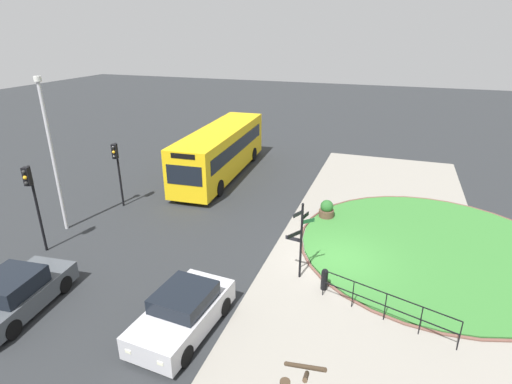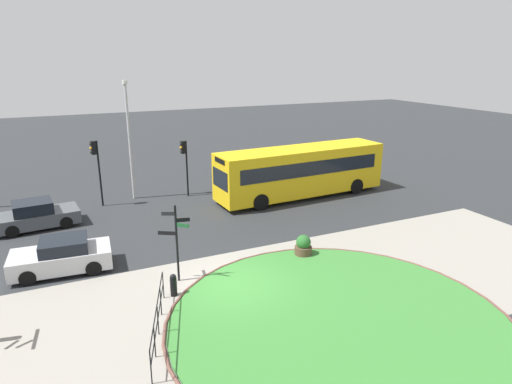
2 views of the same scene
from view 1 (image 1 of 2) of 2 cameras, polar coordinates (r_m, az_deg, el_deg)
name	(u,v)px [view 1 (image 1 of 2)]	position (r m, az deg, el deg)	size (l,w,h in m)	color
ground	(338,261)	(17.79, 11.52, -9.50)	(120.00, 120.00, 0.00)	#282B2D
sidewalk_paving	(376,267)	(17.72, 16.54, -10.13)	(32.00, 8.91, 0.02)	gray
grass_island	(432,247)	(19.96, 23.60, -7.18)	(11.55, 11.55, 0.10)	#387A33
grass_kerb_ring	(432,247)	(19.96, 23.60, -7.17)	(11.86, 11.86, 0.11)	brown
signpost_directional	(300,236)	(15.55, 6.30, -6.17)	(1.18, 1.05, 3.23)	black
bollard_foreground	(324,279)	(15.71, 9.65, -12.02)	(0.26, 0.26, 0.90)	black
railing_grass_edge	(386,303)	(14.58, 17.85, -14.73)	(1.43, 4.44, 1.10)	black
bus_yellow	(221,150)	(26.94, -4.99, 5.87)	(11.26, 3.13, 3.15)	yellow
car_near_lane	(16,294)	(16.64, -30.83, -12.24)	(4.21, 2.28, 1.46)	#474C51
car_far_lane	(183,312)	(13.81, -10.27, -16.40)	(4.08, 2.14, 1.44)	#B7B7BC
traffic_light_near	(117,161)	(22.73, -19.10, 4.14)	(0.48, 0.32, 3.61)	black
traffic_light_far	(32,191)	(19.24, -29.14, 0.12)	(0.48, 0.32, 3.97)	black
lamppost_tall	(52,152)	(20.83, -26.89, 5.10)	(0.32, 0.32, 7.31)	#B7B7BC
planter_near_signpost	(327,210)	(21.23, 9.94, -2.54)	(0.78, 0.78, 1.01)	brown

